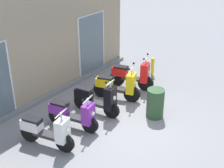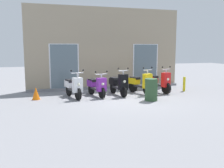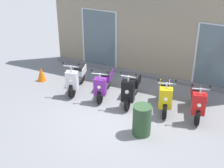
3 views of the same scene
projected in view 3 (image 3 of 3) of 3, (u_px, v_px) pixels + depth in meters
The scene contains 9 objects.
ground_plane at pixel (121, 118), 9.84m from camera, with size 40.00×40.00×0.00m, color gray.
storefront_facade at pixel (157, 24), 11.46m from camera, with size 8.05×0.50×4.13m.
scooter_white at pixel (76, 77), 11.16m from camera, with size 0.69×1.56×1.24m.
scooter_purple at pixel (104, 83), 10.83m from camera, with size 0.68×1.55×1.15m.
scooter_black at pixel (131, 88), 10.41m from camera, with size 0.56×1.55×1.27m.
scooter_yellow at pixel (165, 95), 10.04m from camera, with size 0.76×1.54×1.27m.
scooter_red at pixel (197, 101), 9.73m from camera, with size 0.72×1.55×1.27m.
trash_bin at pixel (142, 120), 8.93m from camera, with size 0.51×0.51×0.88m, color #2D4C2D.
traffic_cone at pixel (41, 74), 11.89m from camera, with size 0.32×0.32×0.52m, color orange.
Camera 3 is at (3.17, -7.61, 5.47)m, focal length 52.75 mm.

